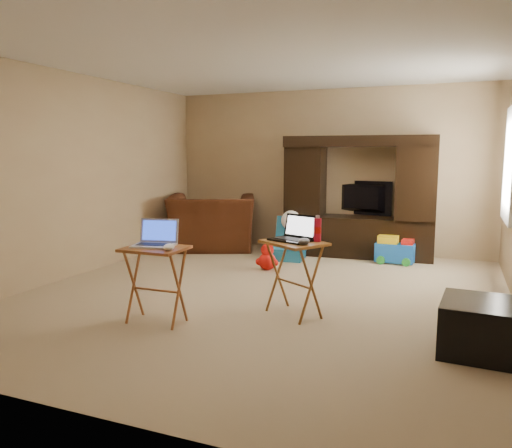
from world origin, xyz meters
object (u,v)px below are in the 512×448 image
at_px(television, 361,198).
at_px(water_bottle, 317,230).
at_px(recliner, 212,222).
at_px(plush_toy, 267,257).
at_px(tray_table_left, 156,285).
at_px(mouse_right, 304,241).
at_px(ottoman, 485,328).
at_px(entertainment_center, 358,197).
at_px(tray_table_right, 294,279).
at_px(mouse_left, 169,247).
at_px(push_toy, 395,249).
at_px(laptop_left, 153,233).
at_px(laptop_right, 291,228).
at_px(child_rocker, 288,238).

relative_size(television, water_bottle, 4.13).
relative_size(recliner, plush_toy, 3.73).
xyz_separation_m(recliner, tray_table_left, (1.14, -3.34, -0.09)).
bearing_deg(mouse_right, ottoman, -7.92).
relative_size(entertainment_center, tray_table_right, 3.06).
bearing_deg(mouse_left, water_bottle, 36.64).
relative_size(recliner, tray_table_right, 1.88).
bearing_deg(television, water_bottle, 102.03).
relative_size(recliner, water_bottle, 6.10).
bearing_deg(tray_table_left, ottoman, 6.26).
bearing_deg(push_toy, recliner, -176.41).
bearing_deg(push_toy, mouse_left, -110.62).
height_order(plush_toy, mouse_left, mouse_left).
bearing_deg(tray_table_right, water_bottle, 53.45).
bearing_deg(tray_table_right, laptop_left, -118.70).
distance_m(tray_table_left, laptop_right, 1.34).
bearing_deg(mouse_right, tray_table_right, 137.29).
bearing_deg(tray_table_left, entertainment_center, 72.22).
bearing_deg(mouse_left, mouse_right, 30.95).
distance_m(television, tray_table_right, 3.24).
relative_size(push_toy, laptop_right, 1.43).
xyz_separation_m(television, ottoman, (1.60, -3.53, -0.65)).
distance_m(child_rocker, tray_table_left, 3.06).
relative_size(push_toy, tray_table_left, 0.76).
bearing_deg(child_rocker, tray_table_right, -76.21).
bearing_deg(water_bottle, push_toy, 80.91).
relative_size(plush_toy, tray_table_right, 0.50).
bearing_deg(recliner, laptop_right, 106.02).
distance_m(entertainment_center, ottoman, 3.75).
relative_size(child_rocker, water_bottle, 2.84).
bearing_deg(laptop_left, mouse_right, 10.55).
height_order(laptop_left, mouse_left, laptop_left).
bearing_deg(mouse_left, plush_toy, 89.75).
xyz_separation_m(push_toy, laptop_left, (-1.74, -3.33, 0.61)).
height_order(recliner, ottoman, recliner).
xyz_separation_m(mouse_right, water_bottle, (0.07, 0.20, 0.08)).
height_order(television, mouse_left, television).
relative_size(tray_table_left, laptop_left, 1.91).
distance_m(tray_table_left, mouse_left, 0.43).
bearing_deg(television, ottoman, 123.33).
distance_m(entertainment_center, tray_table_right, 3.04).
distance_m(television, recliner, 2.36).
bearing_deg(laptop_left, laptop_right, 19.42).
relative_size(child_rocker, laptop_right, 1.67).
bearing_deg(mouse_left, tray_table_left, 159.78).
bearing_deg(child_rocker, water_bottle, -71.33).
relative_size(recliner, mouse_right, 9.24).
xyz_separation_m(laptop_left, mouse_right, (1.25, 0.52, -0.07)).
height_order(recliner, mouse_left, recliner).
bearing_deg(laptop_left, television, 61.44).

